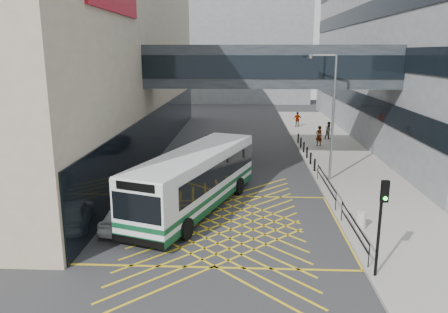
# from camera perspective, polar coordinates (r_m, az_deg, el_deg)

# --- Properties ---
(ground) EXTENTS (120.00, 120.00, 0.00)m
(ground) POSITION_cam_1_polar(r_m,az_deg,el_deg) (22.34, -0.49, -8.91)
(ground) COLOR #333335
(building_whsmith) EXTENTS (24.17, 42.00, 16.00)m
(building_whsmith) POSITION_cam_1_polar(r_m,az_deg,el_deg) (41.32, -25.45, 11.51)
(building_whsmith) COLOR tan
(building_whsmith) RESTS_ON ground
(building_far) EXTENTS (28.00, 16.00, 18.00)m
(building_far) POSITION_cam_1_polar(r_m,az_deg,el_deg) (80.68, 0.47, 13.85)
(building_far) COLOR gray
(building_far) RESTS_ON ground
(skybridge) EXTENTS (20.00, 4.10, 3.00)m
(skybridge) POSITION_cam_1_polar(r_m,az_deg,el_deg) (32.68, 6.05, 11.65)
(skybridge) COLOR #2A2F35
(skybridge) RESTS_ON ground
(pavement) EXTENTS (6.00, 54.00, 0.16)m
(pavement) POSITION_cam_1_polar(r_m,az_deg,el_deg) (37.43, 14.72, 0.03)
(pavement) COLOR gray
(pavement) RESTS_ON ground
(box_junction) EXTENTS (12.00, 9.00, 0.01)m
(box_junction) POSITION_cam_1_polar(r_m,az_deg,el_deg) (22.34, -0.49, -8.91)
(box_junction) COLOR gold
(box_junction) RESTS_ON ground
(bus) EXTENTS (6.37, 11.90, 3.27)m
(bus) POSITION_cam_1_polar(r_m,az_deg,el_deg) (24.02, -3.65, -2.88)
(bus) COLOR silver
(bus) RESTS_ON ground
(car_white) EXTENTS (2.63, 4.64, 1.39)m
(car_white) POSITION_cam_1_polar(r_m,az_deg,el_deg) (22.31, -12.28, -7.35)
(car_white) COLOR silver
(car_white) RESTS_ON ground
(car_dark) EXTENTS (2.01, 4.57, 1.40)m
(car_dark) POSITION_cam_1_polar(r_m,az_deg,el_deg) (38.58, -1.35, 1.81)
(car_dark) COLOR black
(car_dark) RESTS_ON ground
(car_silver) EXTENTS (2.60, 5.15, 1.54)m
(car_silver) POSITION_cam_1_polar(r_m,az_deg,el_deg) (37.09, 1.58, 1.44)
(car_silver) COLOR gray
(car_silver) RESTS_ON ground
(traffic_light) EXTENTS (0.28, 0.45, 3.86)m
(traffic_light) POSITION_cam_1_polar(r_m,az_deg,el_deg) (17.24, 19.89, -7.17)
(traffic_light) COLOR black
(traffic_light) RESTS_ON pavement
(street_lamp) EXTENTS (1.83, 0.82, 8.22)m
(street_lamp) POSITION_cam_1_polar(r_m,az_deg,el_deg) (29.36, 13.74, 5.93)
(street_lamp) COLOR slate
(street_lamp) RESTS_ON pavement
(litter_bin) EXTENTS (0.48, 0.48, 0.83)m
(litter_bin) POSITION_cam_1_polar(r_m,az_deg,el_deg) (22.39, 17.43, -7.92)
(litter_bin) COLOR #ADA89E
(litter_bin) RESTS_ON pavement
(kerb_railings) EXTENTS (0.05, 12.54, 1.00)m
(kerb_railings) POSITION_cam_1_polar(r_m,az_deg,el_deg) (24.18, 14.53, -5.36)
(kerb_railings) COLOR black
(kerb_railings) RESTS_ON pavement
(bollards) EXTENTS (0.14, 10.14, 0.90)m
(bollards) POSITION_cam_1_polar(r_m,az_deg,el_deg) (36.84, 10.58, 0.88)
(bollards) COLOR black
(bollards) RESTS_ON pavement
(pedestrian_a) EXTENTS (0.89, 0.80, 1.84)m
(pedestrian_a) POSITION_cam_1_polar(r_m,az_deg,el_deg) (40.60, 12.29, 2.64)
(pedestrian_a) COLOR gray
(pedestrian_a) RESTS_ON pavement
(pedestrian_b) EXTENTS (0.95, 0.75, 1.71)m
(pedestrian_b) POSITION_cam_1_polar(r_m,az_deg,el_deg) (43.97, 13.55, 3.30)
(pedestrian_b) COLOR gray
(pedestrian_b) RESTS_ON pavement
(pedestrian_c) EXTENTS (1.00, 0.49, 1.68)m
(pedestrian_c) POSITION_cam_1_polar(r_m,az_deg,el_deg) (50.77, 9.57, 4.81)
(pedestrian_c) COLOR gray
(pedestrian_c) RESTS_ON pavement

